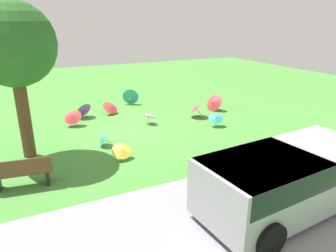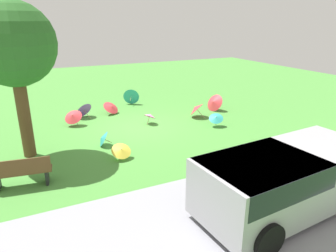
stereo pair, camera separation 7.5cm
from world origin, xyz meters
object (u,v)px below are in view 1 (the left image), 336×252
at_px(parasol_teal_2, 102,139).
at_px(parasol_pink_2, 150,115).
at_px(parasol_teal_0, 131,96).
at_px(parasol_red_4, 213,102).
at_px(parasol_teal_1, 216,118).
at_px(parasol_red_2, 111,107).
at_px(parasol_red_1, 72,116).
at_px(parasol_purple_1, 82,109).
at_px(park_bench, 22,173).
at_px(shade_tree, 13,46).
at_px(parasol_yellow_0, 122,150).
at_px(parasol_red_3, 195,108).
at_px(van_dark, 284,177).

xyz_separation_m(parasol_teal_2, parasol_pink_2, (-2.60, -1.64, 0.10)).
distance_m(parasol_teal_0, parasol_red_4, 4.63).
bearing_deg(parasol_teal_1, parasol_teal_0, -68.99).
height_order(parasol_pink_2, parasol_red_4, parasol_red_4).
bearing_deg(parasol_teal_1, parasol_red_2, -46.97).
xyz_separation_m(parasol_teal_1, parasol_red_2, (3.62, -3.88, -0.05)).
bearing_deg(parasol_red_1, parasol_purple_1, -119.57).
distance_m(parasol_teal_2, parasol_red_4, 6.77).
height_order(park_bench, shade_tree, shade_tree).
height_order(shade_tree, parasol_red_1, shade_tree).
relative_size(parasol_yellow_0, parasol_pink_2, 0.91).
bearing_deg(parasol_yellow_0, parasol_red_3, -146.86).
height_order(van_dark, parasol_pink_2, van_dark).
distance_m(van_dark, parasol_purple_1, 10.33).
distance_m(parasol_yellow_0, parasol_teal_1, 4.99).
xyz_separation_m(parasol_red_1, parasol_red_2, (-2.03, -1.08, -0.10)).
distance_m(parasol_teal_1, parasol_pink_2, 2.96).
relative_size(parasol_teal_2, parasol_red_3, 0.65).
xyz_separation_m(parasol_teal_0, parasol_teal_2, (3.01, 5.34, -0.15)).
bearing_deg(parasol_yellow_0, van_dark, 119.76).
xyz_separation_m(van_dark, parasol_pink_2, (0.29, -7.62, -0.52)).
height_order(parasol_yellow_0, parasol_teal_0, parasol_teal_0).
bearing_deg(parasol_red_4, parasol_pink_2, 8.36).
xyz_separation_m(parasol_teal_1, parasol_red_3, (0.08, -1.62, 0.03)).
height_order(parasol_teal_0, parasol_red_4, parasol_teal_0).
xyz_separation_m(park_bench, parasol_purple_1, (-2.83, -5.96, -0.06)).
bearing_deg(parasol_teal_1, parasol_red_3, -87.22).
bearing_deg(parasol_red_4, van_dark, 66.72).
height_order(parasol_red_2, parasol_red_4, parasol_red_4).
bearing_deg(parasol_red_1, parasol_red_4, 175.03).
distance_m(parasol_purple_1, parasol_teal_1, 6.37).
bearing_deg(parasol_pink_2, parasol_red_3, 179.63).
xyz_separation_m(parasol_purple_1, parasol_red_2, (-1.38, 0.06, -0.04)).
height_order(parasol_teal_1, parasol_pink_2, parasol_teal_1).
relative_size(parasol_teal_0, parasol_teal_2, 1.36).
xyz_separation_m(van_dark, parasol_red_2, (1.44, -9.87, -0.55)).
height_order(van_dark, parasol_teal_0, van_dark).
xyz_separation_m(van_dark, parasol_red_1, (3.47, -8.79, -0.44)).
bearing_deg(parasol_teal_2, parasol_yellow_0, 101.30).
relative_size(parasol_yellow_0, parasol_red_3, 0.65).
bearing_deg(shade_tree, parasol_pink_2, -164.65).
bearing_deg(shade_tree, park_bench, 82.87).
height_order(shade_tree, parasol_teal_1, shade_tree).
distance_m(parasol_red_2, parasol_red_3, 4.20).
height_order(van_dark, parasol_purple_1, van_dark).
relative_size(parasol_teal_0, parasol_teal_1, 1.12).
bearing_deg(parasol_teal_0, parasol_yellow_0, 68.14).
bearing_deg(parasol_yellow_0, park_bench, 10.55).
height_order(parasol_red_1, parasol_red_4, parasol_red_4).
xyz_separation_m(park_bench, parasol_red_1, (-2.18, -4.82, 0.00)).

